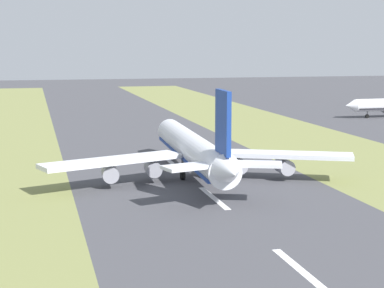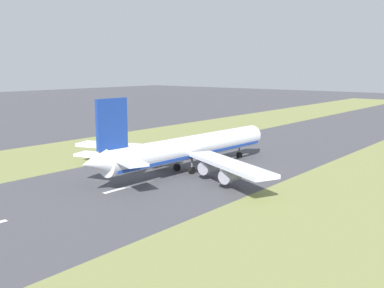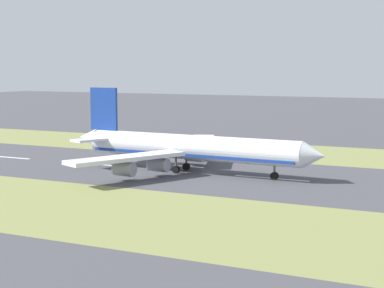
{
  "view_description": "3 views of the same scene",
  "coord_description": "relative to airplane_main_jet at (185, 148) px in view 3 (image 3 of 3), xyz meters",
  "views": [
    {
      "loc": [
        -31.71,
        -134.42,
        27.7
      ],
      "look_at": [
        0.87,
        -4.04,
        7.0
      ],
      "focal_mm": 60.0,
      "sensor_mm": 36.0,
      "label": 1
    },
    {
      "loc": [
        73.42,
        -93.27,
        26.7
      ],
      "look_at": [
        0.87,
        -4.04,
        7.0
      ],
      "focal_mm": 42.0,
      "sensor_mm": 36.0,
      "label": 2
    },
    {
      "loc": [
        138.94,
        63.55,
        25.51
      ],
      "look_at": [
        0.87,
        -4.04,
        7.0
      ],
      "focal_mm": 60.0,
      "sensor_mm": 36.0,
      "label": 3
    }
  ],
  "objects": [
    {
      "name": "centreline_dash_far",
      "position": [
        -0.79,
        21.9,
        -6.01
      ],
      "size": [
        1.2,
        18.0,
        0.01
      ],
      "primitive_type": "cube",
      "color": "silver",
      "rests_on": "ground"
    },
    {
      "name": "grass_median_west",
      "position": [
        -45.79,
        5.95,
        -6.02
      ],
      "size": [
        40.0,
        600.0,
        0.01
      ],
      "primitive_type": "cube",
      "color": "olive",
      "rests_on": "ground"
    },
    {
      "name": "centreline_dash_mid",
      "position": [
        -0.79,
        -18.1,
        -6.01
      ],
      "size": [
        1.2,
        18.0,
        0.01
      ],
      "primitive_type": "cube",
      "color": "silver",
      "rests_on": "ground"
    },
    {
      "name": "ground_plane",
      "position": [
        -0.79,
        5.95,
        -6.02
      ],
      "size": [
        800.0,
        800.0,
        0.0
      ],
      "primitive_type": "plane",
      "color": "#424247"
    },
    {
      "name": "airplane_main_jet",
      "position": [
        0.0,
        0.0,
        0.0
      ],
      "size": [
        64.09,
        67.16,
        20.2
      ],
      "color": "silver",
      "rests_on": "ground"
    },
    {
      "name": "centreline_dash_near",
      "position": [
        -0.79,
        -58.1,
        -6.01
      ],
      "size": [
        1.2,
        18.0,
        0.01
      ],
      "primitive_type": "cube",
      "color": "silver",
      "rests_on": "ground"
    },
    {
      "name": "grass_median_east",
      "position": [
        44.21,
        5.95,
        -6.02
      ],
      "size": [
        40.0,
        600.0,
        0.01
      ],
      "primitive_type": "cube",
      "color": "olive",
      "rests_on": "ground"
    }
  ]
}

